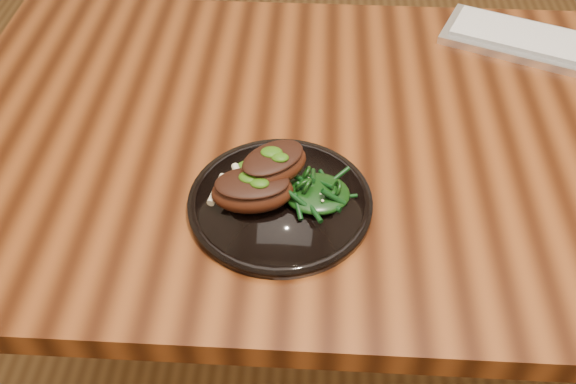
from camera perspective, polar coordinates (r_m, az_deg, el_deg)
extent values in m
plane|color=#523417|center=(1.63, 8.67, -15.53)|extent=(4.00, 4.00, 0.00)
cube|color=black|center=(1.06, 12.93, 4.18)|extent=(1.60, 0.80, 0.04)
cylinder|color=#3D170D|center=(1.64, -17.17, 2.98)|extent=(0.06, 0.06, 0.71)
cylinder|color=black|center=(0.90, -0.70, -0.97)|extent=(0.26, 0.26, 0.01)
torus|color=black|center=(0.90, -0.70, -0.89)|extent=(0.26, 0.26, 0.01)
cylinder|color=black|center=(0.90, -0.70, -0.77)|extent=(0.17, 0.17, 0.00)
ellipsoid|color=#3E180B|center=(0.88, -3.17, 0.01)|extent=(0.12, 0.09, 0.04)
ellipsoid|color=black|center=(0.86, -3.22, 0.82)|extent=(0.11, 0.08, 0.01)
cylinder|color=beige|center=(0.90, -6.33, 0.23)|extent=(0.02, 0.06, 0.01)
ellipsoid|color=#194107|center=(0.86, -3.23, 1.13)|extent=(0.03, 0.02, 0.01)
ellipsoid|color=#3E180B|center=(0.89, -1.33, 2.30)|extent=(0.12, 0.12, 0.04)
ellipsoid|color=black|center=(0.88, -1.35, 3.08)|extent=(0.11, 0.11, 0.01)
cylinder|color=beige|center=(0.88, -4.34, 1.25)|extent=(0.03, 0.05, 0.01)
ellipsoid|color=#194107|center=(0.87, -1.36, 3.37)|extent=(0.03, 0.02, 0.01)
ellipsoid|color=#194107|center=(0.93, -2.46, 1.98)|extent=(0.08, 0.05, 0.00)
ellipsoid|color=black|center=(0.89, 2.58, -0.13)|extent=(0.09, 0.08, 0.02)
cube|color=silver|center=(1.30, 23.64, 11.37)|extent=(0.47, 0.30, 0.01)
cube|color=white|center=(1.29, 23.79, 11.77)|extent=(0.43, 0.26, 0.01)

